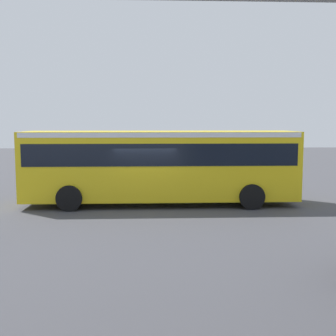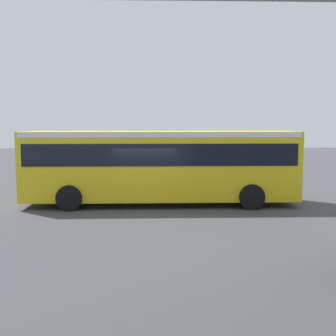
% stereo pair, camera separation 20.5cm
% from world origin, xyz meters
% --- Properties ---
extents(ground, '(80.00, 80.00, 0.00)m').
position_xyz_m(ground, '(0.00, 0.00, 0.00)').
color(ground, '#424247').
extents(city_bus, '(11.54, 2.85, 3.15)m').
position_xyz_m(city_bus, '(-0.65, -0.47, 1.88)').
color(city_bus, yellow).
rests_on(city_bus, ground).
extents(traffic_sign, '(0.08, 0.60, 2.80)m').
position_xyz_m(traffic_sign, '(-1.43, -3.44, 1.89)').
color(traffic_sign, slate).
rests_on(traffic_sign, ground).
extents(lane_dash_leftmost, '(2.00, 0.20, 0.01)m').
position_xyz_m(lane_dash_leftmost, '(-4.00, -3.48, 0.00)').
color(lane_dash_leftmost, silver).
rests_on(lane_dash_leftmost, ground).
extents(lane_dash_left, '(2.00, 0.20, 0.01)m').
position_xyz_m(lane_dash_left, '(0.00, -3.48, 0.00)').
color(lane_dash_left, silver).
rests_on(lane_dash_left, ground).
extents(lane_dash_centre, '(2.00, 0.20, 0.01)m').
position_xyz_m(lane_dash_centre, '(4.00, -3.48, 0.00)').
color(lane_dash_centre, silver).
rests_on(lane_dash_centre, ground).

